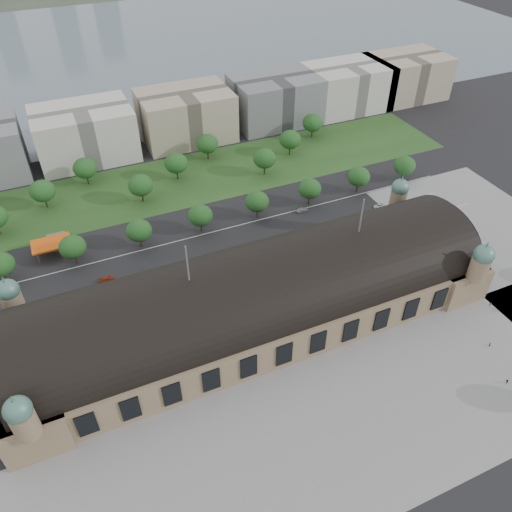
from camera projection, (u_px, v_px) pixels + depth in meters
name	position (u px, v px, depth m)	size (l,w,h in m)	color
ground	(256.00, 322.00, 159.87)	(900.00, 900.00, 0.00)	black
station	(256.00, 299.00, 153.30)	(150.00, 48.40, 44.30)	#867253
plaza_south	(357.00, 423.00, 132.01)	(190.00, 48.00, 0.12)	gray
plaza_east	(500.00, 242.00, 191.82)	(56.00, 100.00, 0.12)	gray
road_slab	(163.00, 267.00, 180.40)	(260.00, 26.00, 0.10)	black
grass_belt	(140.00, 190.00, 220.65)	(300.00, 45.00, 0.10)	#25451B
petrol_station	(54.00, 241.00, 187.19)	(14.00, 13.00, 5.05)	#E4530D
lake	(94.00, 50.00, 369.53)	(700.00, 320.00, 0.08)	slate
office_3	(85.00, 133.00, 236.46)	(45.00, 32.00, 24.00)	silver
office_4	(186.00, 116.00, 251.97)	(45.00, 32.00, 24.00)	tan
office_5	(275.00, 100.00, 267.48)	(45.00, 32.00, 24.00)	gray
office_6	(347.00, 87.00, 281.44)	(45.00, 32.00, 24.00)	silver
office_7	(405.00, 77.00, 293.84)	(45.00, 32.00, 24.00)	tan
tree_row_2	(0.00, 265.00, 170.08)	(9.60, 9.60, 11.52)	#2D2116
tree_row_3	(73.00, 247.00, 177.52)	(9.60, 9.60, 11.52)	#2D2116
tree_row_4	(139.00, 231.00, 184.96)	(9.60, 9.60, 11.52)	#2D2116
tree_row_5	(200.00, 216.00, 192.41)	(9.60, 9.60, 11.52)	#2D2116
tree_row_6	(257.00, 202.00, 199.85)	(9.60, 9.60, 11.52)	#2D2116
tree_row_7	(310.00, 189.00, 207.30)	(9.60, 9.60, 11.52)	#2D2116
tree_row_8	(359.00, 177.00, 214.74)	(9.60, 9.60, 11.52)	#2D2116
tree_row_9	(405.00, 166.00, 222.19)	(9.60, 9.60, 11.52)	#2D2116
tree_belt_4	(42.00, 191.00, 204.81)	(10.40, 10.40, 12.48)	#2D2116
tree_belt_5	(85.00, 168.00, 219.15)	(10.40, 10.40, 12.48)	#2D2116
tree_belt_6	(141.00, 185.00, 208.15)	(10.40, 10.40, 12.48)	#2D2116
tree_belt_7	(176.00, 163.00, 222.49)	(10.40, 10.40, 12.48)	#2D2116
tree_belt_8	(207.00, 144.00, 236.83)	(10.40, 10.40, 12.48)	#2D2116
tree_belt_9	(265.00, 158.00, 225.83)	(10.40, 10.40, 12.48)	#2D2116
tree_belt_10	(290.00, 140.00, 240.17)	(10.40, 10.40, 12.48)	#2D2116
tree_belt_11	(313.00, 123.00, 254.51)	(10.40, 10.40, 12.48)	#2D2116
traffic_car_2	(18.00, 319.00, 159.56)	(2.66, 5.76, 1.60)	black
traffic_car_3	(106.00, 279.00, 174.33)	(2.16, 5.32, 1.54)	maroon
traffic_car_4	(214.00, 259.00, 182.97)	(1.52, 3.78, 1.29)	#181A45
traffic_car_5	(302.00, 210.00, 206.90)	(1.70, 4.89, 1.61)	#5A5D61
traffic_car_6	(379.00, 206.00, 209.66)	(2.19, 4.74, 1.32)	silver
parked_car_0	(11.00, 335.00, 154.66)	(1.46, 4.19, 1.38)	black
parked_car_1	(66.00, 319.00, 159.84)	(2.16, 4.69, 1.30)	maroon
parked_car_2	(119.00, 304.00, 164.98)	(2.30, 5.66, 1.64)	#171D40
parked_car_3	(58.00, 326.00, 157.58)	(1.65, 4.11, 1.40)	slate
parked_car_4	(75.00, 325.00, 157.71)	(1.41, 4.05, 1.33)	silver
parked_car_5	(75.00, 316.00, 160.66)	(2.48, 5.38, 1.49)	gray
parked_car_6	(180.00, 290.00, 169.98)	(2.14, 5.26, 1.53)	black
bus_west	(231.00, 256.00, 182.49)	(3.06, 13.10, 3.65)	#AA1B28
bus_mid	(209.00, 266.00, 178.60)	(2.67, 11.39, 3.17)	beige
bus_east	(303.00, 245.00, 187.50)	(2.99, 12.76, 3.55)	beige
pedestrian_1	(490.00, 345.00, 151.49)	(0.62, 0.40, 1.69)	gray
pedestrian_2	(490.00, 304.00, 164.76)	(0.90, 0.52, 1.84)	gray
pedestrian_4	(507.00, 382.00, 141.17)	(0.99, 0.43, 1.53)	gray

